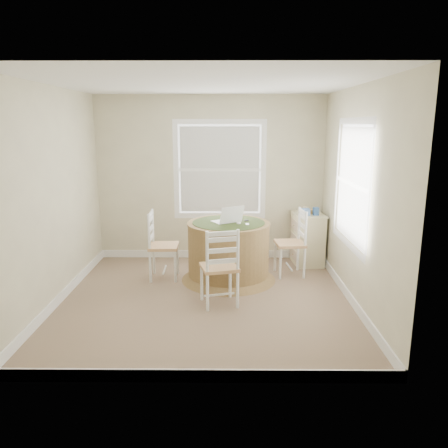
{
  "coord_description": "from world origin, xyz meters",
  "views": [
    {
      "loc": [
        0.27,
        -5.12,
        2.15
      ],
      "look_at": [
        0.23,
        0.45,
        0.87
      ],
      "focal_mm": 35.0,
      "sensor_mm": 36.0,
      "label": 1
    }
  ],
  "objects_px": {
    "chair_left": "(164,246)",
    "chair_right": "(290,243)",
    "corner_chest": "(307,239)",
    "round_table": "(229,249)",
    "chair_near": "(219,267)",
    "laptop": "(228,220)"
  },
  "relations": [
    {
      "from": "chair_left",
      "to": "chair_right",
      "type": "bearing_deg",
      "value": -86.72
    },
    {
      "from": "chair_near",
      "to": "chair_right",
      "type": "bearing_deg",
      "value": -147.36
    },
    {
      "from": "chair_left",
      "to": "corner_chest",
      "type": "height_order",
      "value": "chair_left"
    },
    {
      "from": "chair_right",
      "to": "round_table",
      "type": "bearing_deg",
      "value": -82.59
    },
    {
      "from": "round_table",
      "to": "chair_near",
      "type": "bearing_deg",
      "value": -98.6
    },
    {
      "from": "corner_chest",
      "to": "chair_right",
      "type": "bearing_deg",
      "value": -128.19
    },
    {
      "from": "chair_right",
      "to": "corner_chest",
      "type": "distance_m",
      "value": 0.63
    },
    {
      "from": "round_table",
      "to": "chair_near",
      "type": "relative_size",
      "value": 1.4
    },
    {
      "from": "chair_right",
      "to": "laptop",
      "type": "distance_m",
      "value": 1.0
    },
    {
      "from": "round_table",
      "to": "chair_left",
      "type": "relative_size",
      "value": 1.4
    },
    {
      "from": "round_table",
      "to": "chair_left",
      "type": "distance_m",
      "value": 0.92
    },
    {
      "from": "chair_left",
      "to": "chair_right",
      "type": "xyz_separation_m",
      "value": [
        1.8,
        0.16,
        0.0
      ]
    },
    {
      "from": "chair_left",
      "to": "chair_near",
      "type": "height_order",
      "value": "same"
    },
    {
      "from": "chair_near",
      "to": "laptop",
      "type": "height_order",
      "value": "laptop"
    },
    {
      "from": "chair_left",
      "to": "chair_near",
      "type": "xyz_separation_m",
      "value": [
        0.8,
        -0.92,
        0.0
      ]
    },
    {
      "from": "chair_near",
      "to": "corner_chest",
      "type": "distance_m",
      "value": 2.1
    },
    {
      "from": "round_table",
      "to": "chair_right",
      "type": "xyz_separation_m",
      "value": [
        0.89,
        0.2,
        0.03
      ]
    },
    {
      "from": "chair_right",
      "to": "corner_chest",
      "type": "relative_size",
      "value": 1.18
    },
    {
      "from": "chair_left",
      "to": "round_table",
      "type": "bearing_deg",
      "value": -94.38
    },
    {
      "from": "chair_left",
      "to": "chair_right",
      "type": "relative_size",
      "value": 1.0
    },
    {
      "from": "round_table",
      "to": "corner_chest",
      "type": "height_order",
      "value": "round_table"
    },
    {
      "from": "chair_left",
      "to": "laptop",
      "type": "distance_m",
      "value": 0.98
    }
  ]
}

